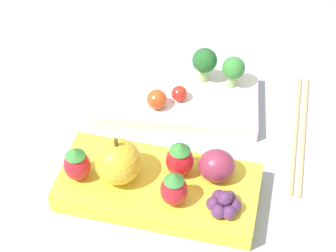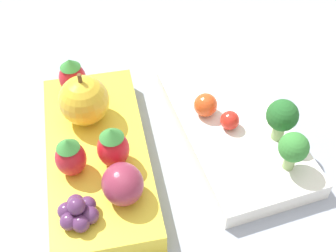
# 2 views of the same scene
# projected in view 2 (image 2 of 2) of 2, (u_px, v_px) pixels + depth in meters

# --- Properties ---
(ground_plane) EXTENTS (4.00, 4.00, 0.00)m
(ground_plane) POSITION_uv_depth(u_px,v_px,m) (165.00, 147.00, 0.51)
(ground_plane) COLOR #939EB2
(bento_box_savoury) EXTENTS (0.21, 0.11, 0.02)m
(bento_box_savoury) POSITION_uv_depth(u_px,v_px,m) (234.00, 129.00, 0.51)
(bento_box_savoury) COLOR white
(bento_box_savoury) RESTS_ON ground_plane
(bento_box_fruit) EXTENTS (0.24, 0.13, 0.03)m
(bento_box_fruit) POSITION_uv_depth(u_px,v_px,m) (98.00, 156.00, 0.48)
(bento_box_fruit) COLOR yellow
(bento_box_fruit) RESTS_ON ground_plane
(broccoli_floret_0) EXTENTS (0.03, 0.03, 0.05)m
(broccoli_floret_0) POSITION_uv_depth(u_px,v_px,m) (293.00, 148.00, 0.45)
(broccoli_floret_0) COLOR #93B770
(broccoli_floret_0) RESTS_ON bento_box_savoury
(broccoli_floret_1) EXTENTS (0.03, 0.03, 0.05)m
(broccoli_floret_1) POSITION_uv_depth(u_px,v_px,m) (282.00, 117.00, 0.47)
(broccoli_floret_1) COLOR #93B770
(broccoli_floret_1) RESTS_ON bento_box_savoury
(cherry_tomato_0) EXTENTS (0.02, 0.02, 0.02)m
(cherry_tomato_0) POSITION_uv_depth(u_px,v_px,m) (230.00, 120.00, 0.49)
(cherry_tomato_0) COLOR red
(cherry_tomato_0) RESTS_ON bento_box_savoury
(cherry_tomato_1) EXTENTS (0.03, 0.03, 0.03)m
(cherry_tomato_1) POSITION_uv_depth(u_px,v_px,m) (206.00, 105.00, 0.51)
(cherry_tomato_1) COLOR #DB4C1E
(cherry_tomato_1) RESTS_ON bento_box_savoury
(apple) EXTENTS (0.05, 0.05, 0.06)m
(apple) POSITION_uv_depth(u_px,v_px,m) (84.00, 100.00, 0.48)
(apple) COLOR gold
(apple) RESTS_ON bento_box_fruit
(strawberry_0) EXTENTS (0.03, 0.03, 0.05)m
(strawberry_0) POSITION_uv_depth(u_px,v_px,m) (113.00, 147.00, 0.44)
(strawberry_0) COLOR red
(strawberry_0) RESTS_ON bento_box_fruit
(strawberry_1) EXTENTS (0.03, 0.03, 0.05)m
(strawberry_1) POSITION_uv_depth(u_px,v_px,m) (72.00, 76.00, 0.51)
(strawberry_1) COLOR red
(strawberry_1) RESTS_ON bento_box_fruit
(strawberry_2) EXTENTS (0.03, 0.03, 0.05)m
(strawberry_2) POSITION_uv_depth(u_px,v_px,m) (70.00, 156.00, 0.44)
(strawberry_2) COLOR red
(strawberry_2) RESTS_ON bento_box_fruit
(plum) EXTENTS (0.04, 0.04, 0.04)m
(plum) POSITION_uv_depth(u_px,v_px,m) (123.00, 184.00, 0.42)
(plum) COLOR #892D47
(plum) RESTS_ON bento_box_fruit
(grape_cluster) EXTENTS (0.04, 0.04, 0.03)m
(grape_cluster) POSITION_uv_depth(u_px,v_px,m) (78.00, 212.00, 0.41)
(grape_cluster) COLOR #562D5B
(grape_cluster) RESTS_ON bento_box_fruit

